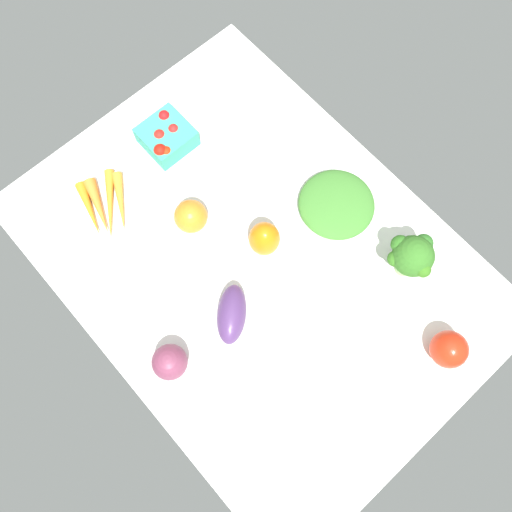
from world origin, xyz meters
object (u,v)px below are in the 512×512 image
Objects in this scene: heirloom_tomato_orange at (191,216)px; leafy_greens_clump at (336,204)px; carrot_bunch at (105,206)px; red_onion_center at (170,362)px; berry_basket at (166,137)px; bell_pepper_orange at (264,239)px; eggplant at (232,314)px; broccoli_head at (413,255)px; bell_pepper_red at (449,349)px.

heirloom_tomato_orange reaches higher than leafy_greens_clump.
red_onion_center is at bearing -16.35° from carrot_bunch.
berry_basket is 1.46× the size of heirloom_tomato_orange.
red_onion_center is (6.66, -32.04, -1.25)cm from bell_pepper_orange.
bell_pepper_orange is 19.13cm from leafy_greens_clump.
eggplant is (7.46, -15.99, -1.90)cm from bell_pepper_orange.
berry_basket is at bearing 99.48° from carrot_bunch.
berry_basket is 0.84× the size of broccoli_head.
heirloom_tomato_orange is 0.57× the size of broccoli_head.
berry_basket is 21.72cm from carrot_bunch.
bell_pepper_orange is 0.75× the size of broccoli_head.
heirloom_tomato_orange is 17.30cm from bell_pepper_orange.
carrot_bunch is 52.85cm from leafy_greens_clump.
heirloom_tomato_orange is at bearing 38.27° from carrot_bunch.
berry_basket is 42.76cm from leafy_greens_clump.
carrot_bunch is at bearing -125.36° from eggplant.
broccoli_head is (58.93, 19.26, 5.42)cm from berry_basket.
bell_pepper_orange is 44.65cm from bell_pepper_red.
red_onion_center reaches higher than carrot_bunch.
leafy_greens_clump is (-38.88, 6.23, -1.96)cm from bell_pepper_red.
bell_pepper_orange is 1.21× the size of bell_pepper_red.
broccoli_head reaches higher than heirloom_tomato_orange.
carrot_bunch is at bearing -155.85° from bell_pepper_red.
leafy_greens_clump is (4.04, 18.48, -2.83)cm from bell_pepper_orange.
heirloom_tomato_orange is 20.55cm from carrot_bunch.
bell_pepper_orange is at bearing -140.93° from broccoli_head.
bell_pepper_red is (77.63, 11.85, 1.18)cm from berry_basket.
red_onion_center is at bearing -108.76° from broccoli_head.
bell_pepper_red reaches higher than berry_basket.
broccoli_head is (24.22, 19.67, 3.37)cm from bell_pepper_orange.
red_onion_center reaches higher than leafy_greens_clump.
carrot_bunch is (3.57, -21.36, -1.63)cm from berry_basket.
eggplant is at bearing -18.77° from heirloom_tomato_orange.
red_onion_center is 0.43× the size of leafy_greens_clump.
carrot_bunch is 2.31× the size of red_onion_center.
red_onion_center is at bearing -47.45° from heirloom_tomato_orange.
bell_pepper_orange is 0.58× the size of carrot_bunch.
eggplant is (-35.46, -28.24, -1.03)cm from bell_pepper_red.
heirloom_tomato_orange is at bearing -125.57° from leafy_greens_clump.
carrot_bunch is 38.96cm from eggplant.
berry_basket is 21.45cm from heirloom_tomato_orange.
broccoli_head is (39.34, 27.98, 4.57)cm from heirloom_tomato_orange.
berry_basket is 1.48× the size of red_onion_center.
bell_pepper_orange is 37.71cm from carrot_bunch.
heirloom_tomato_orange is 0.59× the size of eggplant.
heirloom_tomato_orange is 0.44× the size of carrot_bunch.
leafy_greens_clump is at bearing 54.43° from heirloom_tomato_orange.
leafy_greens_clump is at bearing 142.98° from eggplant.
heirloom_tomato_orange is at bearing -160.49° from bell_pepper_red.
leafy_greens_clump is at bearing 92.97° from red_onion_center.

